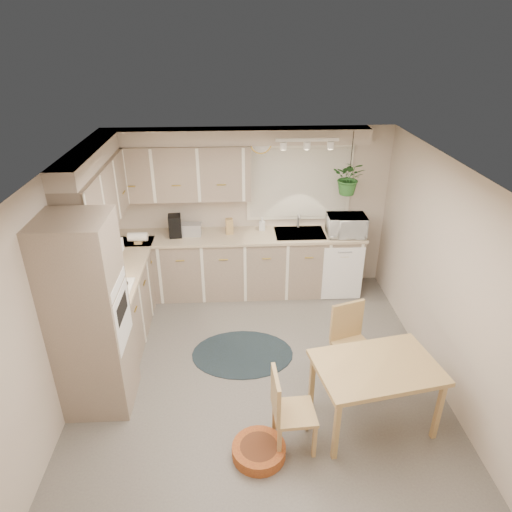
# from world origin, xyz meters

# --- Properties ---
(floor) EXTENTS (4.20, 4.20, 0.00)m
(floor) POSITION_xyz_m (0.00, 0.00, 0.00)
(floor) COLOR slate
(floor) RESTS_ON ground
(ceiling) EXTENTS (4.20, 4.20, 0.00)m
(ceiling) POSITION_xyz_m (0.00, 0.00, 2.40)
(ceiling) COLOR white
(ceiling) RESTS_ON wall_back
(wall_back) EXTENTS (4.00, 0.04, 2.40)m
(wall_back) POSITION_xyz_m (0.00, 2.10, 1.20)
(wall_back) COLOR beige
(wall_back) RESTS_ON floor
(wall_front) EXTENTS (4.00, 0.04, 2.40)m
(wall_front) POSITION_xyz_m (0.00, -2.10, 1.20)
(wall_front) COLOR beige
(wall_front) RESTS_ON floor
(wall_left) EXTENTS (0.04, 4.20, 2.40)m
(wall_left) POSITION_xyz_m (-2.00, 0.00, 1.20)
(wall_left) COLOR beige
(wall_left) RESTS_ON floor
(wall_right) EXTENTS (0.04, 4.20, 2.40)m
(wall_right) POSITION_xyz_m (2.00, 0.00, 1.20)
(wall_right) COLOR beige
(wall_right) RESTS_ON floor
(base_cab_left) EXTENTS (0.60, 1.85, 0.90)m
(base_cab_left) POSITION_xyz_m (-1.70, 0.88, 0.45)
(base_cab_left) COLOR tan
(base_cab_left) RESTS_ON floor
(base_cab_back) EXTENTS (3.60, 0.60, 0.90)m
(base_cab_back) POSITION_xyz_m (-0.20, 1.80, 0.45)
(base_cab_back) COLOR tan
(base_cab_back) RESTS_ON floor
(counter_left) EXTENTS (0.64, 1.89, 0.04)m
(counter_left) POSITION_xyz_m (-1.69, 0.88, 0.92)
(counter_left) COLOR #C8B492
(counter_left) RESTS_ON base_cab_left
(counter_back) EXTENTS (3.64, 0.64, 0.04)m
(counter_back) POSITION_xyz_m (-0.20, 1.79, 0.92)
(counter_back) COLOR #C8B492
(counter_back) RESTS_ON base_cab_back
(oven_stack) EXTENTS (0.65, 0.65, 2.10)m
(oven_stack) POSITION_xyz_m (-1.68, -0.38, 1.05)
(oven_stack) COLOR tan
(oven_stack) RESTS_ON floor
(wall_oven_face) EXTENTS (0.02, 0.56, 0.58)m
(wall_oven_face) POSITION_xyz_m (-1.35, -0.38, 1.05)
(wall_oven_face) COLOR white
(wall_oven_face) RESTS_ON oven_stack
(upper_cab_left) EXTENTS (0.35, 2.00, 0.75)m
(upper_cab_left) POSITION_xyz_m (-1.82, 1.00, 1.83)
(upper_cab_left) COLOR tan
(upper_cab_left) RESTS_ON wall_left
(upper_cab_back) EXTENTS (2.00, 0.35, 0.75)m
(upper_cab_back) POSITION_xyz_m (-1.00, 1.93, 1.83)
(upper_cab_back) COLOR tan
(upper_cab_back) RESTS_ON wall_back
(soffit_left) EXTENTS (0.30, 2.00, 0.20)m
(soffit_left) POSITION_xyz_m (-1.85, 1.00, 2.30)
(soffit_left) COLOR beige
(soffit_left) RESTS_ON wall_left
(soffit_back) EXTENTS (3.60, 0.30, 0.20)m
(soffit_back) POSITION_xyz_m (-0.20, 1.95, 2.30)
(soffit_back) COLOR beige
(soffit_back) RESTS_ON wall_back
(cooktop) EXTENTS (0.52, 0.58, 0.02)m
(cooktop) POSITION_xyz_m (-1.68, 0.30, 0.94)
(cooktop) COLOR white
(cooktop) RESTS_ON counter_left
(range_hood) EXTENTS (0.40, 0.60, 0.14)m
(range_hood) POSITION_xyz_m (-1.70, 0.30, 1.40)
(range_hood) COLOR white
(range_hood) RESTS_ON upper_cab_left
(window_blinds) EXTENTS (1.40, 0.02, 1.00)m
(window_blinds) POSITION_xyz_m (0.70, 2.07, 1.60)
(window_blinds) COLOR white
(window_blinds) RESTS_ON wall_back
(window_frame) EXTENTS (1.50, 0.02, 1.10)m
(window_frame) POSITION_xyz_m (0.70, 2.08, 1.60)
(window_frame) COLOR silver
(window_frame) RESTS_ON wall_back
(sink) EXTENTS (0.70, 0.48, 0.10)m
(sink) POSITION_xyz_m (0.70, 1.80, 0.90)
(sink) COLOR #B5B8BE
(sink) RESTS_ON counter_back
(dishwasher_front) EXTENTS (0.58, 0.02, 0.83)m
(dishwasher_front) POSITION_xyz_m (1.30, 1.49, 0.42)
(dishwasher_front) COLOR white
(dishwasher_front) RESTS_ON base_cab_back
(track_light_bar) EXTENTS (0.80, 0.04, 0.04)m
(track_light_bar) POSITION_xyz_m (0.70, 1.55, 2.33)
(track_light_bar) COLOR white
(track_light_bar) RESTS_ON ceiling
(wall_clock) EXTENTS (0.30, 0.03, 0.30)m
(wall_clock) POSITION_xyz_m (0.15, 2.07, 2.18)
(wall_clock) COLOR gold
(wall_clock) RESTS_ON wall_back
(dining_table) EXTENTS (1.27, 0.96, 0.73)m
(dining_table) POSITION_xyz_m (1.09, -0.83, 0.36)
(dining_table) COLOR tan
(dining_table) RESTS_ON floor
(chair_left) EXTENTS (0.42, 0.42, 0.85)m
(chair_left) POSITION_xyz_m (0.28, -1.07, 0.43)
(chair_left) COLOR tan
(chair_left) RESTS_ON floor
(chair_back) EXTENTS (0.53, 0.53, 0.90)m
(chair_back) POSITION_xyz_m (1.05, -0.18, 0.45)
(chair_back) COLOR tan
(chair_back) RESTS_ON floor
(braided_rug) EXTENTS (1.27, 0.97, 0.01)m
(braided_rug) POSITION_xyz_m (-0.17, 0.30, 0.01)
(braided_rug) COLOR black
(braided_rug) RESTS_ON floor
(pet_bed) EXTENTS (0.59, 0.59, 0.12)m
(pet_bed) POSITION_xyz_m (-0.06, -1.18, 0.06)
(pet_bed) COLOR #B66324
(pet_bed) RESTS_ON floor
(microwave) EXTENTS (0.55, 0.31, 0.36)m
(microwave) POSITION_xyz_m (1.34, 1.70, 1.12)
(microwave) COLOR white
(microwave) RESTS_ON counter_back
(soap_bottle) EXTENTS (0.11, 0.20, 0.09)m
(soap_bottle) POSITION_xyz_m (0.17, 1.95, 0.98)
(soap_bottle) COLOR white
(soap_bottle) RESTS_ON counter_back
(hanging_plant) EXTENTS (0.57, 0.59, 0.37)m
(hanging_plant) POSITION_xyz_m (1.32, 1.70, 1.73)
(hanging_plant) COLOR #2B6528
(hanging_plant) RESTS_ON ceiling
(coffee_maker) EXTENTS (0.19, 0.23, 0.31)m
(coffee_maker) POSITION_xyz_m (-1.07, 1.80, 1.09)
(coffee_maker) COLOR black
(coffee_maker) RESTS_ON counter_back
(toaster) EXTENTS (0.29, 0.17, 0.17)m
(toaster) POSITION_xyz_m (-0.85, 1.82, 1.03)
(toaster) COLOR #B5B8BE
(toaster) RESTS_ON counter_back
(knife_block) EXTENTS (0.11, 0.11, 0.22)m
(knife_block) POSITION_xyz_m (-0.31, 1.85, 1.05)
(knife_block) COLOR tan
(knife_block) RESTS_ON counter_back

